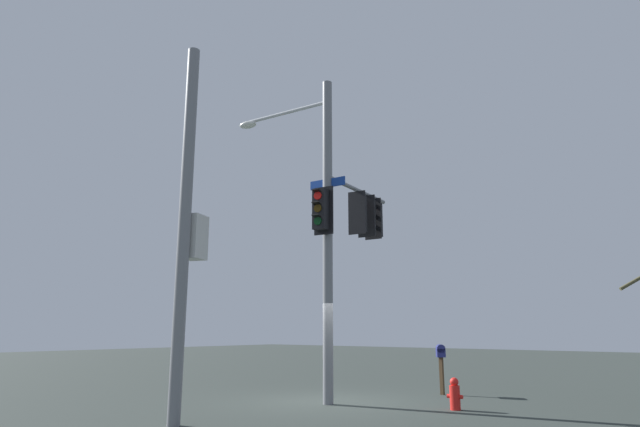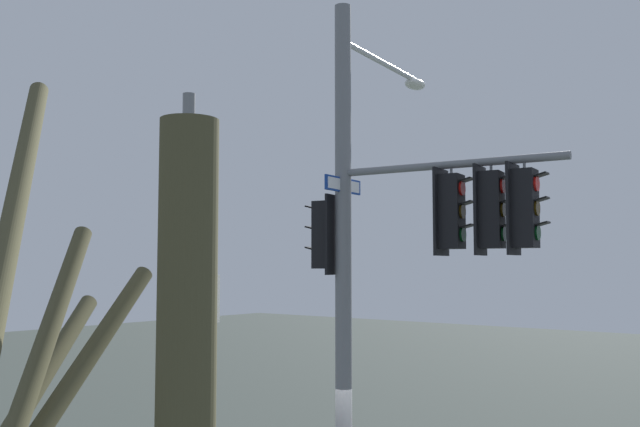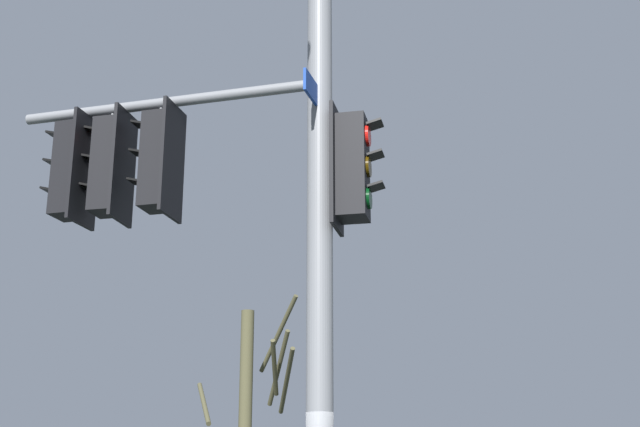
# 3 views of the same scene
# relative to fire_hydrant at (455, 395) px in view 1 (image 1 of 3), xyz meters

# --- Properties ---
(ground_plane) EXTENTS (80.00, 80.00, 0.00)m
(ground_plane) POSITION_rel_fire_hydrant_xyz_m (3.16, 0.76, -0.34)
(ground_plane) COLOR #2D3430
(main_signal_pole_assembly) EXTENTS (3.73, 4.23, 8.72)m
(main_signal_pole_assembly) POSITION_rel_fire_hydrant_xyz_m (3.13, 0.27, 4.65)
(main_signal_pole_assembly) COLOR slate
(main_signal_pole_assembly) RESTS_ON ground
(secondary_pole_assembly) EXTENTS (0.57, 0.81, 8.00)m
(secondary_pole_assembly) POSITION_rel_fire_hydrant_xyz_m (3.41, 5.30, 3.60)
(secondary_pole_assembly) COLOR slate
(secondary_pole_assembly) RESTS_ON ground
(fire_hydrant) EXTENTS (0.38, 0.24, 0.73)m
(fire_hydrant) POSITION_rel_fire_hydrant_xyz_m (0.00, 0.00, 0.00)
(fire_hydrant) COLOR red
(fire_hydrant) RESTS_ON ground
(mailbox) EXTENTS (0.44, 0.50, 1.41)m
(mailbox) POSITION_rel_fire_hydrant_xyz_m (1.58, -2.57, 0.76)
(mailbox) COLOR #4C3823
(mailbox) RESTS_ON ground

